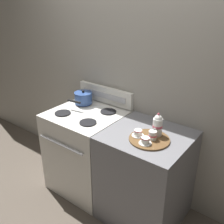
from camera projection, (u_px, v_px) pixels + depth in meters
ground_plane at (114, 197)px, 2.80m from camera, size 6.00×6.00×0.00m
wall_back at (137, 91)px, 2.60m from camera, size 6.00×0.05×2.20m
stove at (87, 150)px, 2.81m from camera, size 0.70×0.71×0.90m
control_panel at (105, 95)px, 2.81m from camera, size 0.69×0.05×0.17m
side_counter at (145, 177)px, 2.41m from camera, size 0.71×0.68×0.89m
saucepan at (83, 98)px, 2.79m from camera, size 0.20×0.29×0.15m
serving_tray at (149, 139)px, 2.14m from camera, size 0.34×0.34×0.01m
teapot at (158, 125)px, 2.15m from camera, size 0.08×0.13×0.20m
teacup_left at (145, 141)px, 2.06m from camera, size 0.10×0.10×0.05m
teacup_right at (138, 133)px, 2.17m from camera, size 0.10×0.10×0.05m
creamer_jug at (153, 135)px, 2.11m from camera, size 0.07×0.07×0.08m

